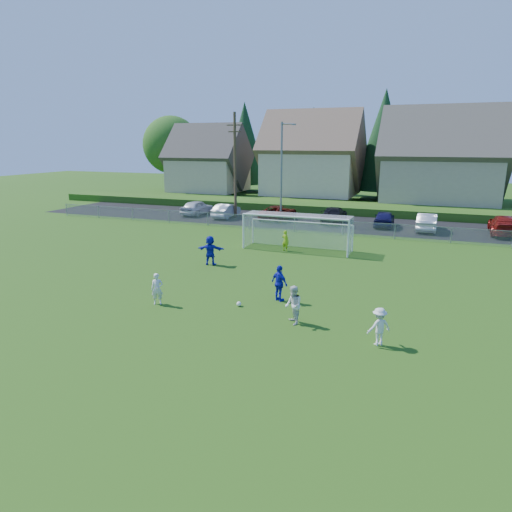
{
  "coord_description": "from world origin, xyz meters",
  "views": [
    {
      "loc": [
        8.44,
        -13.85,
        7.28
      ],
      "look_at": [
        0.0,
        8.0,
        1.4
      ],
      "focal_mm": 32.0,
      "sensor_mm": 36.0,
      "label": 1
    }
  ],
  "objects_px": {
    "goalkeeper": "(285,241)",
    "car_g": "(505,225)",
    "car_d": "(334,215)",
    "player_white_c": "(379,327)",
    "car_a": "(197,207)",
    "soccer_goal": "(298,226)",
    "car_b": "(226,211)",
    "car_f": "(427,222)",
    "car_e": "(384,219)",
    "car_c": "(278,213)",
    "player_blue_a": "(279,283)",
    "soccer_ball": "(239,304)",
    "player_white_a": "(157,289)",
    "player_white_b": "(293,305)",
    "player_blue_b": "(210,250)"
  },
  "relations": [
    {
      "from": "car_e",
      "to": "car_g",
      "type": "xyz_separation_m",
      "value": [
        9.4,
        -0.31,
        0.08
      ]
    },
    {
      "from": "car_g",
      "to": "soccer_ball",
      "type": "bearing_deg",
      "value": 61.32
    },
    {
      "from": "player_white_b",
      "to": "player_blue_a",
      "type": "bearing_deg",
      "value": 177.19
    },
    {
      "from": "player_white_c",
      "to": "goalkeeper",
      "type": "xyz_separation_m",
      "value": [
        -7.7,
        13.0,
        0.0
      ]
    },
    {
      "from": "player_blue_b",
      "to": "car_d",
      "type": "xyz_separation_m",
      "value": [
        3.93,
        17.55,
        -0.17
      ]
    },
    {
      "from": "car_a",
      "to": "player_white_b",
      "type": "bearing_deg",
      "value": 129.64
    },
    {
      "from": "car_a",
      "to": "soccer_goal",
      "type": "relative_size",
      "value": 0.59
    },
    {
      "from": "soccer_ball",
      "to": "player_white_c",
      "type": "relative_size",
      "value": 0.15
    },
    {
      "from": "player_blue_b",
      "to": "player_white_b",
      "type": "bearing_deg",
      "value": 126.71
    },
    {
      "from": "car_e",
      "to": "car_f",
      "type": "distance_m",
      "value": 3.6
    },
    {
      "from": "car_g",
      "to": "player_blue_a",
      "type": "bearing_deg",
      "value": 62.69
    },
    {
      "from": "car_g",
      "to": "player_white_a",
      "type": "bearing_deg",
      "value": 56.33
    },
    {
      "from": "car_a",
      "to": "soccer_ball",
      "type": "bearing_deg",
      "value": 126.05
    },
    {
      "from": "car_c",
      "to": "car_a",
      "type": "bearing_deg",
      "value": 7.79
    },
    {
      "from": "player_blue_b",
      "to": "car_f",
      "type": "relative_size",
      "value": 0.4
    },
    {
      "from": "player_white_b",
      "to": "soccer_goal",
      "type": "bearing_deg",
      "value": 162.58
    },
    {
      "from": "car_e",
      "to": "car_g",
      "type": "relative_size",
      "value": 0.76
    },
    {
      "from": "player_blue_b",
      "to": "car_b",
      "type": "bearing_deg",
      "value": -77.54
    },
    {
      "from": "player_white_c",
      "to": "car_d",
      "type": "distance_m",
      "value": 26.39
    },
    {
      "from": "player_blue_a",
      "to": "goalkeeper",
      "type": "bearing_deg",
      "value": -44.51
    },
    {
      "from": "soccer_ball",
      "to": "player_white_a",
      "type": "bearing_deg",
      "value": -163.24
    },
    {
      "from": "soccer_ball",
      "to": "player_white_a",
      "type": "distance_m",
      "value": 3.81
    },
    {
      "from": "goalkeeper",
      "to": "car_g",
      "type": "bearing_deg",
      "value": -122.79
    },
    {
      "from": "player_white_a",
      "to": "player_white_b",
      "type": "xyz_separation_m",
      "value": [
        6.49,
        0.01,
        0.07
      ]
    },
    {
      "from": "car_b",
      "to": "car_f",
      "type": "bearing_deg",
      "value": 178.62
    },
    {
      "from": "player_blue_b",
      "to": "player_white_a",
      "type": "bearing_deg",
      "value": 87.72
    },
    {
      "from": "soccer_ball",
      "to": "car_g",
      "type": "height_order",
      "value": "car_g"
    },
    {
      "from": "car_a",
      "to": "car_b",
      "type": "bearing_deg",
      "value": 174.76
    },
    {
      "from": "soccer_ball",
      "to": "soccer_goal",
      "type": "distance_m",
      "value": 12.02
    },
    {
      "from": "soccer_goal",
      "to": "player_blue_a",
      "type": "bearing_deg",
      "value": -78.53
    },
    {
      "from": "player_blue_b",
      "to": "soccer_goal",
      "type": "height_order",
      "value": "soccer_goal"
    },
    {
      "from": "car_b",
      "to": "soccer_goal",
      "type": "relative_size",
      "value": 0.56
    },
    {
      "from": "car_e",
      "to": "car_a",
      "type": "bearing_deg",
      "value": -2.89
    },
    {
      "from": "player_white_a",
      "to": "car_b",
      "type": "bearing_deg",
      "value": 77.97
    },
    {
      "from": "car_b",
      "to": "car_e",
      "type": "distance_m",
      "value": 15.06
    },
    {
      "from": "player_white_b",
      "to": "car_b",
      "type": "height_order",
      "value": "player_white_b"
    },
    {
      "from": "player_blue_b",
      "to": "car_e",
      "type": "xyz_separation_m",
      "value": [
        8.49,
        17.06,
        -0.19
      ]
    },
    {
      "from": "soccer_ball",
      "to": "player_blue_b",
      "type": "distance_m",
      "value": 7.56
    },
    {
      "from": "player_blue_b",
      "to": "car_g",
      "type": "distance_m",
      "value": 24.51
    },
    {
      "from": "car_a",
      "to": "car_c",
      "type": "distance_m",
      "value": 8.72
    },
    {
      "from": "car_a",
      "to": "car_f",
      "type": "distance_m",
      "value": 22.16
    },
    {
      "from": "goalkeeper",
      "to": "car_d",
      "type": "relative_size",
      "value": 0.29
    },
    {
      "from": "car_f",
      "to": "car_e",
      "type": "bearing_deg",
      "value": -10.36
    },
    {
      "from": "car_a",
      "to": "player_blue_a",
      "type": "bearing_deg",
      "value": 130.25
    },
    {
      "from": "car_b",
      "to": "car_d",
      "type": "xyz_separation_m",
      "value": [
        10.49,
        1.03,
        0.04
      ]
    },
    {
      "from": "player_white_a",
      "to": "car_e",
      "type": "bearing_deg",
      "value": 43.04
    },
    {
      "from": "player_blue_b",
      "to": "car_b",
      "type": "height_order",
      "value": "player_blue_b"
    },
    {
      "from": "car_d",
      "to": "car_e",
      "type": "relative_size",
      "value": 1.21
    },
    {
      "from": "player_white_c",
      "to": "car_c",
      "type": "height_order",
      "value": "player_white_c"
    },
    {
      "from": "car_d",
      "to": "player_white_c",
      "type": "bearing_deg",
      "value": 100.64
    }
  ]
}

